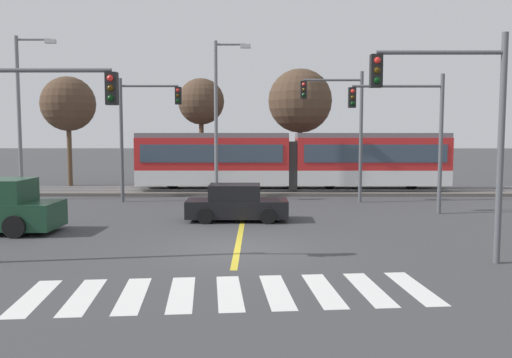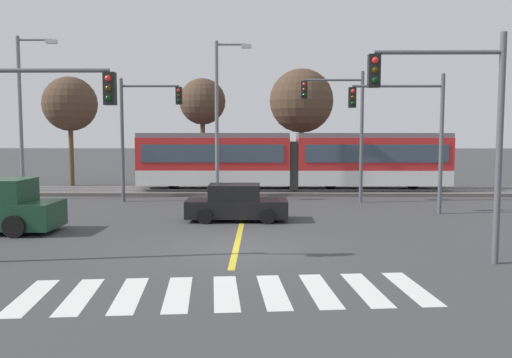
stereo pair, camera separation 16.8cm
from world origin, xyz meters
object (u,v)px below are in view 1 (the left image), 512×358
(sedan_crossing, at_px, (237,204))
(traffic_light_mid_right, at_px, (410,122))
(traffic_light_far_right, at_px, (342,118))
(street_lamp_centre, at_px, (219,110))
(traffic_light_near_left, at_px, (32,125))
(bare_tree_east, at_px, (300,101))
(bare_tree_west, at_px, (201,102))
(light_rail_tram, at_px, (292,159))
(street_lamp_west, at_px, (22,108))
(traffic_light_far_left, at_px, (141,121))
(traffic_light_near_right, at_px, (458,115))
(bare_tree_far_west, at_px, (68,104))

(sedan_crossing, distance_m, traffic_light_mid_right, 8.60)
(traffic_light_far_right, bearing_deg, street_lamp_centre, 164.00)
(traffic_light_near_left, height_order, traffic_light_mid_right, traffic_light_mid_right)
(sedan_crossing, bearing_deg, bare_tree_east, 75.47)
(traffic_light_far_right, distance_m, bare_tree_west, 11.88)
(traffic_light_far_right, height_order, bare_tree_west, bare_tree_west)
(light_rail_tram, distance_m, traffic_light_near_left, 19.48)
(street_lamp_west, relative_size, bare_tree_east, 1.11)
(traffic_light_near_left, relative_size, bare_tree_west, 0.82)
(bare_tree_west, height_order, bare_tree_east, bare_tree_east)
(street_lamp_west, bearing_deg, traffic_light_far_right, -3.43)
(traffic_light_mid_right, xyz_separation_m, bare_tree_east, (-3.96, 12.28, 1.61))
(sedan_crossing, bearing_deg, light_rail_tram, 74.09)
(traffic_light_far_left, height_order, bare_tree_east, bare_tree_east)
(traffic_light_near_right, xyz_separation_m, traffic_light_far_left, (-11.66, 13.22, 0.05))
(light_rail_tram, distance_m, bare_tree_east, 5.47)
(sedan_crossing, distance_m, traffic_light_far_left, 8.66)
(traffic_light_far_left, bearing_deg, sedan_crossing, -48.53)
(traffic_light_far_left, height_order, street_lamp_centre, street_lamp_centre)
(traffic_light_mid_right, height_order, bare_tree_far_west, bare_tree_far_west)
(traffic_light_near_right, xyz_separation_m, bare_tree_east, (-2.74, 21.51, 1.55))
(traffic_light_far_left, xyz_separation_m, bare_tree_east, (8.92, 8.29, 1.50))
(traffic_light_near_left, bearing_deg, sedan_crossing, 53.57)
(traffic_light_far_left, bearing_deg, traffic_light_mid_right, -17.20)
(sedan_crossing, xyz_separation_m, traffic_light_near_left, (-5.38, -7.29, 3.19))
(traffic_light_far_left, relative_size, street_lamp_west, 0.74)
(light_rail_tram, height_order, sedan_crossing, light_rail_tram)
(traffic_light_far_left, relative_size, bare_tree_far_west, 0.87)
(traffic_light_near_right, xyz_separation_m, bare_tree_far_west, (-18.39, 21.67, 1.35))
(traffic_light_near_right, bearing_deg, sedan_crossing, 131.36)
(traffic_light_near_left, distance_m, bare_tree_east, 23.41)
(traffic_light_far_right, bearing_deg, bare_tree_far_west, 153.55)
(traffic_light_near_left, bearing_deg, bare_tree_west, 83.64)
(street_lamp_west, relative_size, street_lamp_centre, 1.02)
(light_rail_tram, distance_m, street_lamp_west, 15.37)
(traffic_light_near_right, relative_size, bare_tree_east, 0.81)
(traffic_light_mid_right, height_order, bare_tree_west, bare_tree_west)
(traffic_light_far_right, bearing_deg, traffic_light_near_left, -128.97)
(light_rail_tram, height_order, traffic_light_near_left, traffic_light_near_left)
(traffic_light_mid_right, xyz_separation_m, street_lamp_centre, (-8.92, 5.74, 0.76))
(traffic_light_mid_right, bearing_deg, sedan_crossing, -165.80)
(sedan_crossing, xyz_separation_m, traffic_light_far_right, (5.22, 5.82, 3.71))
(traffic_light_near_left, xyz_separation_m, traffic_light_mid_right, (13.03, 9.22, 0.22))
(traffic_light_near_left, bearing_deg, street_lamp_west, 114.40)
(traffic_light_near_right, bearing_deg, traffic_light_mid_right, 82.47)
(bare_tree_far_west, relative_size, bare_tree_west, 1.02)
(traffic_light_far_left, distance_m, street_lamp_centre, 4.38)
(traffic_light_mid_right, height_order, traffic_light_far_left, traffic_light_far_left)
(light_rail_tram, relative_size, bare_tree_east, 2.35)
(traffic_light_far_right, bearing_deg, traffic_light_near_right, -84.75)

